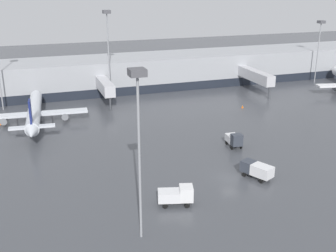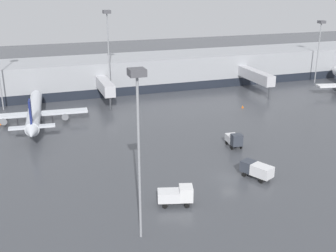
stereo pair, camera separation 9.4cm
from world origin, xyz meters
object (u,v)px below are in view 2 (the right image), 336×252
(service_truck_0, at_px, (176,195))
(traffic_cone_0, at_px, (0,123))
(parked_jet_0, at_px, (34,112))
(service_truck_2, at_px, (257,169))
(apron_light_mast_4, at_px, (320,34))
(apron_light_mast_6, at_px, (108,33))
(traffic_cone_2, at_px, (252,163))
(service_truck_1, at_px, (234,139))
(apron_light_mast_0, at_px, (138,111))
(traffic_cone_3, at_px, (243,107))

(service_truck_0, xyz_separation_m, traffic_cone_0, (-24.39, 44.32, -1.22))
(parked_jet_0, height_order, service_truck_2, parked_jet_0)
(service_truck_2, bearing_deg, apron_light_mast_4, -69.71)
(service_truck_0, bearing_deg, apron_light_mast_6, 103.86)
(traffic_cone_2, distance_m, apron_light_mast_6, 50.99)
(traffic_cone_0, distance_m, apron_light_mast_4, 91.48)
(service_truck_1, height_order, traffic_cone_2, service_truck_1)
(service_truck_0, xyz_separation_m, apron_light_mast_4, (65.26, 55.80, 12.96))
(traffic_cone_0, bearing_deg, apron_light_mast_0, -70.64)
(parked_jet_0, xyz_separation_m, apron_light_mast_4, (82.38, 13.37, 11.73))
(traffic_cone_2, xyz_separation_m, apron_light_mast_4, (48.54, 47.42, 14.19))
(service_truck_1, relative_size, apron_light_mast_4, 0.23)
(service_truck_2, xyz_separation_m, apron_light_mast_0, (-21.51, -9.54, 14.58))
(traffic_cone_3, bearing_deg, service_truck_2, -115.28)
(traffic_cone_2, relative_size, apron_light_mast_6, 0.03)
(service_truck_0, bearing_deg, parked_jet_0, 127.77)
(service_truck_1, height_order, apron_light_mast_4, apron_light_mast_4)
(traffic_cone_3, height_order, apron_light_mast_0, apron_light_mast_0)
(apron_light_mast_0, bearing_deg, service_truck_2, 23.93)
(traffic_cone_3, xyz_separation_m, apron_light_mast_4, (34.00, 17.16, 14.15))
(service_truck_1, bearing_deg, traffic_cone_3, 152.68)
(apron_light_mast_6, bearing_deg, parked_jet_0, -148.54)
(service_truck_0, distance_m, apron_light_mast_4, 86.83)
(apron_light_mast_0, bearing_deg, traffic_cone_2, 31.25)
(service_truck_2, bearing_deg, traffic_cone_3, -50.89)
(apron_light_mast_4, bearing_deg, service_truck_1, -140.62)
(service_truck_1, xyz_separation_m, apron_light_mast_4, (47.72, 39.18, 12.96))
(traffic_cone_2, height_order, apron_light_mast_0, apron_light_mast_0)
(traffic_cone_2, bearing_deg, traffic_cone_3, 64.33)
(parked_jet_0, xyz_separation_m, service_truck_1, (34.66, -25.81, -1.23))
(traffic_cone_3, bearing_deg, parked_jet_0, 175.52)
(service_truck_0, xyz_separation_m, service_truck_1, (17.54, 16.62, -0.01))
(service_truck_1, distance_m, apron_light_mast_6, 43.59)
(apron_light_mast_0, bearing_deg, parked_jet_0, 102.11)
(traffic_cone_0, height_order, traffic_cone_2, traffic_cone_0)
(service_truck_1, bearing_deg, traffic_cone_2, -1.01)
(apron_light_mast_0, xyz_separation_m, apron_light_mast_4, (72.02, 61.67, -1.63))
(traffic_cone_0, xyz_separation_m, traffic_cone_2, (41.11, -35.95, -0.02))
(traffic_cone_2, relative_size, apron_light_mast_4, 0.03)
(traffic_cone_3, bearing_deg, apron_light_mast_6, 152.42)
(traffic_cone_0, xyz_separation_m, traffic_cone_3, (55.65, -5.69, 0.02))
(service_truck_0, distance_m, service_truck_2, 15.21)
(service_truck_0, xyz_separation_m, apron_light_mast_6, (1.82, 54.02, 15.93))
(service_truck_0, height_order, apron_light_mast_4, apron_light_mast_4)
(parked_jet_0, bearing_deg, apron_light_mast_0, -163.69)
(service_truck_2, xyz_separation_m, apron_light_mast_6, (-12.94, 50.34, 15.93))
(service_truck_0, relative_size, apron_light_mast_4, 0.29)
(traffic_cone_0, distance_m, traffic_cone_3, 55.94)
(traffic_cone_0, relative_size, apron_light_mast_4, 0.03)
(service_truck_2, bearing_deg, service_truck_0, 78.37)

